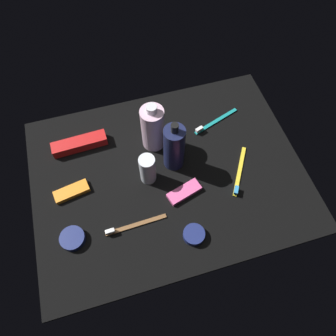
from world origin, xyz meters
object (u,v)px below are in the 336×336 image
(lotion_bottle, at_px, (174,147))
(cream_tin_right, at_px, (194,235))
(snack_bar_orange, at_px, (72,191))
(snack_bar_pink, at_px, (184,192))
(deodorant_stick, at_px, (148,169))
(cream_tin_left, at_px, (73,238))
(toothpaste_box_red, at_px, (80,144))
(toothbrush_teal, at_px, (214,122))
(toothbrush_yellow, at_px, (239,173))
(bodywash_bottle, at_px, (153,128))
(toothbrush_brown, at_px, (132,226))

(lotion_bottle, relative_size, cream_tin_right, 3.19)
(snack_bar_orange, distance_m, snack_bar_pink, 0.34)
(deodorant_stick, bearing_deg, cream_tin_left, 27.45)
(lotion_bottle, bearing_deg, toothpaste_box_red, -27.22)
(snack_bar_orange, xyz_separation_m, cream_tin_left, (0.02, 0.15, 0.00))
(deodorant_stick, relative_size, toothbrush_teal, 0.63)
(toothbrush_yellow, relative_size, snack_bar_orange, 1.53)
(cream_tin_left, bearing_deg, toothbrush_teal, -152.34)
(cream_tin_left, bearing_deg, deodorant_stick, -152.55)
(snack_bar_orange, bearing_deg, cream_tin_right, 133.36)
(toothbrush_yellow, height_order, cream_tin_left, toothbrush_yellow)
(bodywash_bottle, height_order, deodorant_stick, bodywash_bottle)
(snack_bar_orange, bearing_deg, toothpaste_box_red, -117.56)
(bodywash_bottle, height_order, cream_tin_left, bodywash_bottle)
(lotion_bottle, height_order, cream_tin_right, lotion_bottle)
(toothbrush_brown, xyz_separation_m, snack_bar_pink, (-0.17, -0.06, 0.00))
(toothbrush_teal, bearing_deg, deodorant_stick, 27.85)
(bodywash_bottle, bearing_deg, toothbrush_teal, -174.99)
(toothbrush_brown, xyz_separation_m, snack_bar_orange, (0.15, -0.15, 0.00))
(cream_tin_left, bearing_deg, toothbrush_brown, 176.98)
(toothbrush_yellow, height_order, cream_tin_right, same)
(bodywash_bottle, height_order, cream_tin_right, bodywash_bottle)
(deodorant_stick, relative_size, cream_tin_right, 1.78)
(toothpaste_box_red, distance_m, cream_tin_right, 0.47)
(bodywash_bottle, xyz_separation_m, cream_tin_left, (0.30, 0.25, -0.07))
(toothbrush_brown, relative_size, cream_tin_right, 2.94)
(lotion_bottle, height_order, toothbrush_yellow, lotion_bottle)
(toothbrush_brown, height_order, snack_bar_orange, toothbrush_brown)
(bodywash_bottle, height_order, toothpaste_box_red, bodywash_bottle)
(toothpaste_box_red, xyz_separation_m, cream_tin_left, (0.07, 0.30, -0.01))
(bodywash_bottle, bearing_deg, toothpaste_box_red, -12.40)
(toothbrush_yellow, distance_m, snack_bar_pink, 0.18)
(toothbrush_brown, height_order, cream_tin_left, toothbrush_brown)
(toothbrush_teal, relative_size, cream_tin_left, 2.50)
(snack_bar_pink, relative_size, cream_tin_right, 1.70)
(toothpaste_box_red, xyz_separation_m, cream_tin_right, (-0.26, 0.39, -0.01))
(toothpaste_box_red, bearing_deg, deodorant_stick, 134.43)
(toothbrush_teal, distance_m, snack_bar_orange, 0.52)
(toothbrush_yellow, bearing_deg, lotion_bottle, -28.73)
(bodywash_bottle, distance_m, toothbrush_yellow, 0.30)
(toothbrush_brown, relative_size, snack_bar_pink, 1.73)
(toothbrush_brown, bearing_deg, lotion_bottle, -135.59)
(snack_bar_orange, xyz_separation_m, snack_bar_pink, (-0.33, 0.10, 0.00))
(bodywash_bottle, distance_m, cream_tin_right, 0.35)
(bodywash_bottle, relative_size, snack_bar_orange, 1.74)
(toothbrush_teal, bearing_deg, cream_tin_right, 61.76)
(toothbrush_teal, distance_m, snack_bar_pink, 0.28)
(lotion_bottle, distance_m, toothbrush_brown, 0.26)
(toothpaste_box_red, height_order, cream_tin_left, toothpaste_box_red)
(lotion_bottle, xyz_separation_m, snack_bar_orange, (0.33, 0.02, -0.08))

